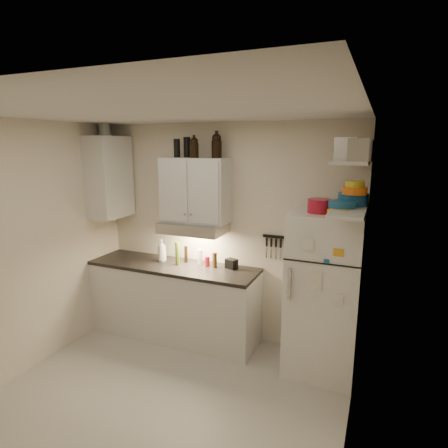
% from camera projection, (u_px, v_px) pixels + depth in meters
% --- Properties ---
extents(floor, '(3.20, 3.00, 0.02)m').
position_uv_depth(floor, '(161.00, 406.00, 3.44)').
color(floor, '#BBB7AD').
rests_on(floor, ground).
extents(ceiling, '(3.20, 3.00, 0.02)m').
position_uv_depth(ceiling, '(149.00, 110.00, 2.89)').
color(ceiling, silver).
rests_on(ceiling, ground).
extents(back_wall, '(3.20, 0.02, 2.60)m').
position_uv_depth(back_wall, '(225.00, 233.00, 4.53)').
color(back_wall, beige).
rests_on(back_wall, ground).
extents(left_wall, '(0.02, 3.00, 2.60)m').
position_uv_depth(left_wall, '(20.00, 250.00, 3.78)').
color(left_wall, beige).
rests_on(left_wall, ground).
extents(right_wall, '(0.02, 3.00, 2.60)m').
position_uv_depth(right_wall, '(356.00, 301.00, 2.55)').
color(right_wall, beige).
rests_on(right_wall, ground).
extents(base_cabinet, '(2.10, 0.60, 0.88)m').
position_uv_depth(base_cabinet, '(174.00, 302.00, 4.64)').
color(base_cabinet, silver).
rests_on(base_cabinet, floor).
extents(countertop, '(2.10, 0.62, 0.04)m').
position_uv_depth(countertop, '(173.00, 266.00, 4.54)').
color(countertop, black).
rests_on(countertop, base_cabinet).
extents(upper_cabinet, '(0.80, 0.33, 0.75)m').
position_uv_depth(upper_cabinet, '(195.00, 190.00, 4.37)').
color(upper_cabinet, silver).
rests_on(upper_cabinet, back_wall).
extents(side_cabinet, '(0.33, 0.55, 1.00)m').
position_uv_depth(side_cabinet, '(109.00, 177.00, 4.66)').
color(side_cabinet, silver).
rests_on(side_cabinet, left_wall).
extents(range_hood, '(0.76, 0.46, 0.12)m').
position_uv_depth(range_hood, '(193.00, 228.00, 4.41)').
color(range_hood, silver).
rests_on(range_hood, back_wall).
extents(fridge, '(0.70, 0.68, 1.70)m').
position_uv_depth(fridge, '(324.00, 294.00, 3.83)').
color(fridge, white).
rests_on(fridge, floor).
extents(shelf_hi, '(0.30, 0.95, 0.03)m').
position_uv_depth(shelf_hi, '(353.00, 161.00, 3.35)').
color(shelf_hi, silver).
rests_on(shelf_hi, right_wall).
extents(shelf_lo, '(0.30, 0.95, 0.03)m').
position_uv_depth(shelf_lo, '(349.00, 210.00, 3.44)').
color(shelf_lo, silver).
rests_on(shelf_lo, right_wall).
extents(knife_strip, '(0.42, 0.02, 0.03)m').
position_uv_depth(knife_strip, '(281.00, 237.00, 4.23)').
color(knife_strip, black).
rests_on(knife_strip, back_wall).
extents(dutch_oven, '(0.25, 0.25, 0.13)m').
position_uv_depth(dutch_oven, '(320.00, 206.00, 3.61)').
color(dutch_oven, '#AB142B').
rests_on(dutch_oven, fridge).
extents(book_stack, '(0.24, 0.27, 0.08)m').
position_uv_depth(book_stack, '(342.00, 213.00, 3.41)').
color(book_stack, orange).
rests_on(book_stack, fridge).
extents(spice_jar, '(0.07, 0.07, 0.11)m').
position_uv_depth(spice_jar, '(327.00, 208.00, 3.57)').
color(spice_jar, silver).
rests_on(spice_jar, fridge).
extents(stock_pot, '(0.30, 0.30, 0.17)m').
position_uv_depth(stock_pot, '(364.00, 149.00, 3.56)').
color(stock_pot, silver).
rests_on(stock_pot, shelf_hi).
extents(tin_a, '(0.23, 0.22, 0.19)m').
position_uv_depth(tin_a, '(348.00, 149.00, 3.25)').
color(tin_a, '#AAAAAD').
rests_on(tin_a, shelf_hi).
extents(tin_b, '(0.19, 0.19, 0.18)m').
position_uv_depth(tin_b, '(360.00, 150.00, 2.97)').
color(tin_b, '#AAAAAD').
rests_on(tin_b, shelf_hi).
extents(bowl_teal, '(0.29, 0.29, 0.11)m').
position_uv_depth(bowl_teal, '(353.00, 199.00, 3.60)').
color(bowl_teal, '#195A8C').
rests_on(bowl_teal, shelf_lo).
extents(bowl_orange, '(0.23, 0.23, 0.07)m').
position_uv_depth(bowl_orange, '(355.00, 191.00, 3.51)').
color(bowl_orange, orange).
rests_on(bowl_orange, bowl_teal).
extents(bowl_yellow, '(0.18, 0.18, 0.06)m').
position_uv_depth(bowl_yellow, '(355.00, 184.00, 3.50)').
color(bowl_yellow, gold).
rests_on(bowl_yellow, bowl_orange).
extents(plates, '(0.29, 0.29, 0.06)m').
position_uv_depth(plates, '(342.00, 204.00, 3.46)').
color(plates, '#195A8C').
rests_on(plates, shelf_lo).
extents(growler_a, '(0.13, 0.13, 0.23)m').
position_uv_depth(growler_a, '(194.00, 147.00, 4.21)').
color(growler_a, black).
rests_on(growler_a, upper_cabinet).
extents(growler_b, '(0.13, 0.13, 0.28)m').
position_uv_depth(growler_b, '(217.00, 145.00, 4.18)').
color(growler_b, black).
rests_on(growler_b, upper_cabinet).
extents(thermos_a, '(0.10, 0.10, 0.23)m').
position_uv_depth(thermos_a, '(187.00, 147.00, 4.37)').
color(thermos_a, black).
rests_on(thermos_a, upper_cabinet).
extents(thermos_b, '(0.09, 0.09, 0.21)m').
position_uv_depth(thermos_b, '(177.00, 148.00, 4.32)').
color(thermos_b, black).
rests_on(thermos_b, upper_cabinet).
extents(side_jar, '(0.17, 0.17, 0.18)m').
position_uv_depth(side_jar, '(104.00, 129.00, 4.61)').
color(side_jar, silver).
rests_on(side_jar, side_cabinet).
extents(soap_bottle, '(0.15, 0.15, 0.32)m').
position_uv_depth(soap_bottle, '(162.00, 249.00, 4.64)').
color(soap_bottle, silver).
rests_on(soap_bottle, countertop).
extents(pepper_mill, '(0.07, 0.07, 0.18)m').
position_uv_depth(pepper_mill, '(215.00, 260.00, 4.42)').
color(pepper_mill, brown).
rests_on(pepper_mill, countertop).
extents(oil_bottle, '(0.07, 0.07, 0.29)m').
position_uv_depth(oil_bottle, '(178.00, 253.00, 4.50)').
color(oil_bottle, '#415615').
rests_on(oil_bottle, countertop).
extents(vinegar_bottle, '(0.05, 0.05, 0.21)m').
position_uv_depth(vinegar_bottle, '(186.00, 254.00, 4.61)').
color(vinegar_bottle, black).
rests_on(vinegar_bottle, countertop).
extents(clear_bottle, '(0.08, 0.08, 0.19)m').
position_uv_depth(clear_bottle, '(200.00, 257.00, 4.54)').
color(clear_bottle, silver).
rests_on(clear_bottle, countertop).
extents(red_jar, '(0.08, 0.08, 0.12)m').
position_uv_depth(red_jar, '(207.00, 261.00, 4.47)').
color(red_jar, '#AB142B').
rests_on(red_jar, countertop).
extents(caddy, '(0.16, 0.13, 0.11)m').
position_uv_depth(caddy, '(231.00, 264.00, 4.39)').
color(caddy, black).
rests_on(caddy, countertop).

